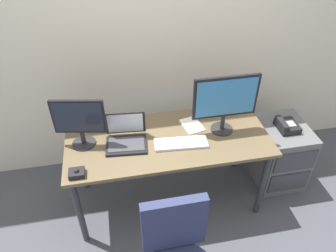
{
  "coord_description": "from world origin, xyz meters",
  "views": [
    {
      "loc": [
        -0.37,
        -1.92,
        2.4
      ],
      "look_at": [
        0.0,
        0.0,
        0.85
      ],
      "focal_mm": 34.67,
      "sensor_mm": 36.0,
      "label": 1
    }
  ],
  "objects_px": {
    "keyboard": "(181,143)",
    "paper_notepad": "(192,125)",
    "file_cabinet": "(278,153)",
    "monitor_side": "(79,121)",
    "monitor_main": "(225,100)",
    "trackball_mouse": "(77,173)",
    "desk_phone": "(287,126)",
    "laptop": "(126,137)",
    "coffee_mug": "(103,122)"
  },
  "relations": [
    {
      "from": "laptop",
      "to": "monitor_side",
      "type": "bearing_deg",
      "value": 172.65
    },
    {
      "from": "keyboard",
      "to": "file_cabinet",
      "type": "bearing_deg",
      "value": 10.2
    },
    {
      "from": "desk_phone",
      "to": "file_cabinet",
      "type": "bearing_deg",
      "value": 63.22
    },
    {
      "from": "monitor_side",
      "to": "coffee_mug",
      "type": "bearing_deg",
      "value": 50.37
    },
    {
      "from": "keyboard",
      "to": "trackball_mouse",
      "type": "relative_size",
      "value": 3.81
    },
    {
      "from": "file_cabinet",
      "to": "keyboard",
      "type": "xyz_separation_m",
      "value": [
        -1.0,
        -0.18,
        0.44
      ]
    },
    {
      "from": "coffee_mug",
      "to": "monitor_main",
      "type": "bearing_deg",
      "value": -13.63
    },
    {
      "from": "monitor_side",
      "to": "file_cabinet",
      "type": "bearing_deg",
      "value": 1.02
    },
    {
      "from": "laptop",
      "to": "trackball_mouse",
      "type": "height_order",
      "value": "laptop"
    },
    {
      "from": "coffee_mug",
      "to": "paper_notepad",
      "type": "bearing_deg",
      "value": -10.45
    },
    {
      "from": "desk_phone",
      "to": "keyboard",
      "type": "relative_size",
      "value": 0.48
    },
    {
      "from": "monitor_main",
      "to": "trackball_mouse",
      "type": "relative_size",
      "value": 4.64
    },
    {
      "from": "keyboard",
      "to": "paper_notepad",
      "type": "distance_m",
      "value": 0.25
    },
    {
      "from": "monitor_side",
      "to": "coffee_mug",
      "type": "xyz_separation_m",
      "value": [
        0.16,
        0.19,
        -0.18
      ]
    },
    {
      "from": "paper_notepad",
      "to": "monitor_side",
      "type": "bearing_deg",
      "value": -176.0
    },
    {
      "from": "paper_notepad",
      "to": "keyboard",
      "type": "bearing_deg",
      "value": -123.96
    },
    {
      "from": "desk_phone",
      "to": "keyboard",
      "type": "distance_m",
      "value": 1.01
    },
    {
      "from": "monitor_main",
      "to": "coffee_mug",
      "type": "xyz_separation_m",
      "value": [
        -0.94,
        0.23,
        -0.24
      ]
    },
    {
      "from": "trackball_mouse",
      "to": "paper_notepad",
      "type": "distance_m",
      "value": 1.0
    },
    {
      "from": "file_cabinet",
      "to": "desk_phone",
      "type": "distance_m",
      "value": 0.34
    },
    {
      "from": "monitor_side",
      "to": "trackball_mouse",
      "type": "bearing_deg",
      "value": -97.81
    },
    {
      "from": "desk_phone",
      "to": "laptop",
      "type": "xyz_separation_m",
      "value": [
        -1.4,
        -0.06,
        0.14
      ]
    },
    {
      "from": "paper_notepad",
      "to": "coffee_mug",
      "type": "bearing_deg",
      "value": 169.55
    },
    {
      "from": "monitor_main",
      "to": "paper_notepad",
      "type": "xyz_separation_m",
      "value": [
        -0.23,
        0.1,
        -0.28
      ]
    },
    {
      "from": "desk_phone",
      "to": "monitor_side",
      "type": "bearing_deg",
      "value": -179.53
    },
    {
      "from": "file_cabinet",
      "to": "trackball_mouse",
      "type": "xyz_separation_m",
      "value": [
        -1.78,
        -0.36,
        0.45
      ]
    },
    {
      "from": "desk_phone",
      "to": "laptop",
      "type": "height_order",
      "value": "laptop"
    },
    {
      "from": "file_cabinet",
      "to": "desk_phone",
      "type": "height_order",
      "value": "desk_phone"
    },
    {
      "from": "trackball_mouse",
      "to": "paper_notepad",
      "type": "xyz_separation_m",
      "value": [
        0.92,
        0.39,
        -0.02
      ]
    },
    {
      "from": "file_cabinet",
      "to": "desk_phone",
      "type": "bearing_deg",
      "value": -116.78
    },
    {
      "from": "monitor_side",
      "to": "paper_notepad",
      "type": "bearing_deg",
      "value": 4.0
    },
    {
      "from": "monitor_main",
      "to": "laptop",
      "type": "xyz_separation_m",
      "value": [
        -0.78,
        -0.01,
        -0.24
      ]
    },
    {
      "from": "monitor_main",
      "to": "monitor_side",
      "type": "relative_size",
      "value": 1.26
    },
    {
      "from": "coffee_mug",
      "to": "file_cabinet",
      "type": "bearing_deg",
      "value": -5.91
    },
    {
      "from": "keyboard",
      "to": "paper_notepad",
      "type": "relative_size",
      "value": 2.01
    },
    {
      "from": "trackball_mouse",
      "to": "coffee_mug",
      "type": "xyz_separation_m",
      "value": [
        0.2,
        0.52,
        0.03
      ]
    },
    {
      "from": "monitor_main",
      "to": "keyboard",
      "type": "xyz_separation_m",
      "value": [
        -0.37,
        -0.11,
        -0.28
      ]
    },
    {
      "from": "desk_phone",
      "to": "paper_notepad",
      "type": "bearing_deg",
      "value": 176.82
    },
    {
      "from": "desk_phone",
      "to": "coffee_mug",
      "type": "bearing_deg",
      "value": 173.46
    },
    {
      "from": "file_cabinet",
      "to": "monitor_side",
      "type": "height_order",
      "value": "monitor_side"
    },
    {
      "from": "monitor_main",
      "to": "desk_phone",
      "type": "bearing_deg",
      "value": 4.53
    },
    {
      "from": "desk_phone",
      "to": "coffee_mug",
      "type": "height_order",
      "value": "coffee_mug"
    },
    {
      "from": "monitor_side",
      "to": "laptop",
      "type": "bearing_deg",
      "value": -7.35
    },
    {
      "from": "trackball_mouse",
      "to": "monitor_side",
      "type": "bearing_deg",
      "value": 82.19
    },
    {
      "from": "laptop",
      "to": "paper_notepad",
      "type": "height_order",
      "value": "laptop"
    },
    {
      "from": "file_cabinet",
      "to": "keyboard",
      "type": "bearing_deg",
      "value": -169.8
    },
    {
      "from": "file_cabinet",
      "to": "coffee_mug",
      "type": "bearing_deg",
      "value": 174.09
    },
    {
      "from": "desk_phone",
      "to": "laptop",
      "type": "bearing_deg",
      "value": -177.7
    },
    {
      "from": "monitor_main",
      "to": "trackball_mouse",
      "type": "xyz_separation_m",
      "value": [
        -1.15,
        -0.29,
        -0.27
      ]
    },
    {
      "from": "file_cabinet",
      "to": "keyboard",
      "type": "distance_m",
      "value": 1.11
    }
  ]
}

